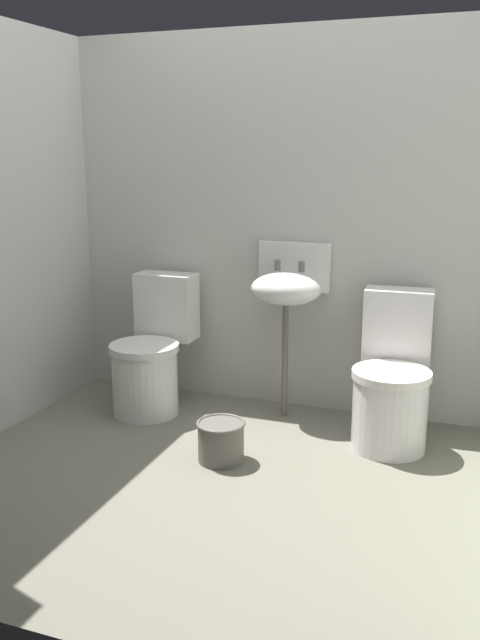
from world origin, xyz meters
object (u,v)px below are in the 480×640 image
object	(u,v)px
toilet_right	(392,384)
sink	(287,287)
bucket	(221,440)
toilet_left	(152,356)

from	to	relation	value
toilet_right	sink	bearing A→B (deg)	-20.16
toilet_right	bucket	xyz separation A→B (m)	(-0.75, -0.53, -0.21)
toilet_left	sink	size ratio (longest dim) A/B	0.79
toilet_left	toilet_right	distance (m)	1.40
toilet_right	bucket	world-z (taller)	toilet_right
toilet_left	bucket	size ratio (longest dim) A/B	3.20
sink	bucket	bearing A→B (deg)	-99.64
toilet_right	bucket	bearing A→B (deg)	31.59
toilet_left	toilet_right	size ratio (longest dim) A/B	1.00
toilet_left	sink	distance (m)	0.90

